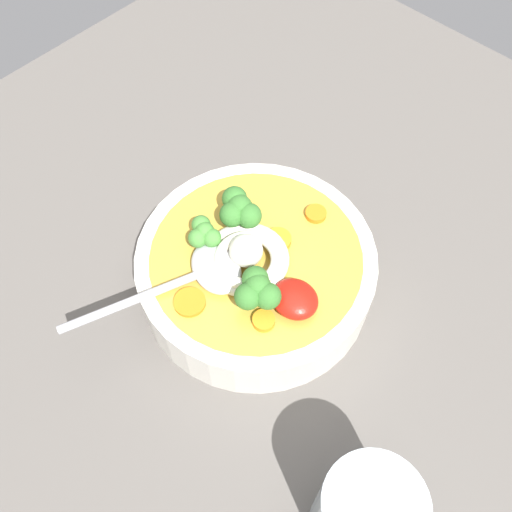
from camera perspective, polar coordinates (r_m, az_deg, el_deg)
name	(u,v)px	position (r cm, az deg, el deg)	size (l,w,h in cm)	color
table_slab	(279,302)	(60.47, 2.34, -4.64)	(97.66, 97.66, 3.15)	#5B5651
soup_bowl	(256,270)	(57.10, 0.00, -1.45)	(23.36, 23.36, 5.64)	silver
noodle_pile	(247,257)	(53.38, -0.95, -0.11)	(8.99, 8.81, 3.61)	silver
soup_spoon	(202,273)	(53.11, -5.35, -1.68)	(9.49, 17.24, 1.60)	#B7B7BC
chili_sauce_dollop	(295,299)	(51.46, 3.89, -4.29)	(4.41, 3.97, 1.98)	#B2190F
broccoli_floret_near_spoon	(256,289)	(50.25, 0.02, -3.31)	(4.78, 4.11, 3.78)	#7A9E60
broccoli_floret_left	(239,210)	(54.93, -1.75, 4.65)	(4.83, 4.16, 3.82)	#7A9E60
broccoli_floret_rear	(204,233)	(54.27, -5.22, 2.28)	(3.62, 3.12, 2.86)	#7A9E60
carrot_slice_beside_noodles	(190,302)	(52.42, -6.63, -4.58)	(2.95, 2.95, 0.43)	orange
carrot_slice_extra_a	(264,321)	(51.12, 0.77, -6.45)	(2.05, 2.05, 0.67)	orange
carrot_slice_right	(316,214)	(57.52, 5.98, 4.21)	(2.12, 2.12, 0.59)	orange
carrot_slice_center	(278,240)	(55.36, 2.20, 1.60)	(2.58, 2.58, 0.75)	orange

